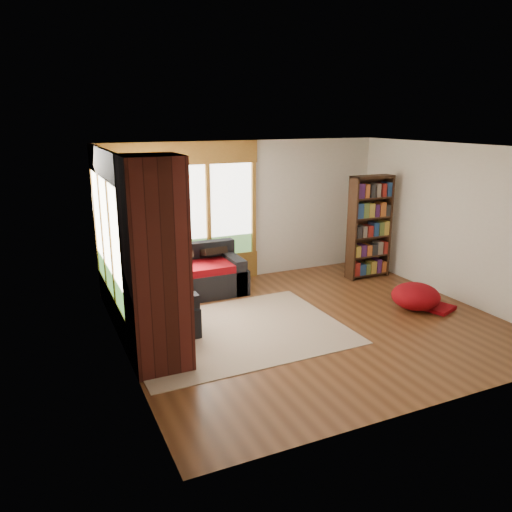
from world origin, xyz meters
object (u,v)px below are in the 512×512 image
object	(u,v)px
dog_tan	(170,252)
brick_chimney	(156,265)
pouf	(416,296)
area_rug	(236,331)
dog_brindle	(157,272)
bookshelf	(369,227)
sectional_sofa	(156,288)

from	to	relation	value
dog_tan	brick_chimney	bearing A→B (deg)	-138.97
brick_chimney	pouf	bearing A→B (deg)	2.15
brick_chimney	dog_tan	xyz separation A→B (m)	(0.76, 2.27, -0.48)
area_rug	dog_brindle	size ratio (longest dim) A/B	3.80
bookshelf	dog_tan	xyz separation A→B (m)	(-3.78, 0.40, -0.16)
dog_tan	bookshelf	bearing A→B (deg)	-36.57
area_rug	dog_brindle	world-z (taller)	dog_brindle
pouf	sectional_sofa	bearing A→B (deg)	153.46
pouf	dog_brindle	bearing A→B (deg)	160.88
brick_chimney	area_rug	world-z (taller)	brick_chimney
sectional_sofa	dog_brindle	xyz separation A→B (m)	(-0.10, -0.54, 0.44)
dog_brindle	area_rug	bearing A→B (deg)	-127.94
sectional_sofa	dog_tan	xyz separation A→B (m)	(0.32, 0.23, 0.51)
pouf	dog_brindle	distance (m)	4.14
dog_tan	dog_brindle	world-z (taller)	dog_tan
brick_chimney	area_rug	size ratio (longest dim) A/B	0.84
sectional_sofa	area_rug	xyz separation A→B (m)	(0.78, -1.53, -0.30)
area_rug	dog_tan	world-z (taller)	dog_tan
brick_chimney	dog_tan	world-z (taller)	brick_chimney
brick_chimney	dog_brindle	size ratio (longest dim) A/B	3.20
bookshelf	area_rug	bearing A→B (deg)	-157.81
brick_chimney	dog_brindle	xyz separation A→B (m)	(0.34, 1.51, -0.56)
brick_chimney	pouf	xyz separation A→B (m)	(4.23, 0.16, -1.08)
area_rug	bookshelf	size ratio (longest dim) A/B	1.57
brick_chimney	bookshelf	bearing A→B (deg)	22.37
area_rug	dog_brindle	bearing A→B (deg)	131.94
dog_tan	area_rug	bearing A→B (deg)	-105.50
sectional_sofa	brick_chimney	bearing A→B (deg)	-103.94
sectional_sofa	bookshelf	distance (m)	4.15
dog_tan	dog_brindle	xyz separation A→B (m)	(-0.42, -0.77, -0.08)
bookshelf	brick_chimney	bearing A→B (deg)	-157.63
pouf	dog_brindle	xyz separation A→B (m)	(-3.88, 1.35, 0.52)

